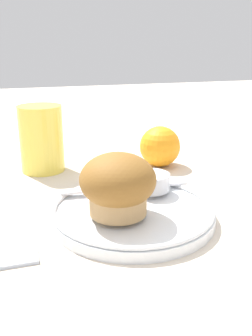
% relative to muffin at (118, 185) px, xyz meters
% --- Properties ---
extents(ground_plane, '(3.00, 3.00, 0.00)m').
position_rel_muffin_xyz_m(ground_plane, '(0.03, 0.04, -0.06)').
color(ground_plane, beige).
extents(plate, '(0.22, 0.22, 0.02)m').
position_rel_muffin_xyz_m(plate, '(0.02, 0.02, -0.05)').
color(plate, white).
rests_on(plate, ground_plane).
extents(muffin, '(0.09, 0.09, 0.08)m').
position_rel_muffin_xyz_m(muffin, '(0.00, 0.00, 0.00)').
color(muffin, tan).
rests_on(muffin, plate).
extents(cream_ramekin, '(0.05, 0.05, 0.02)m').
position_rel_muffin_xyz_m(cream_ramekin, '(0.07, 0.06, -0.03)').
color(cream_ramekin, silver).
rests_on(cream_ramekin, plate).
extents(berry_pair, '(0.02, 0.01, 0.01)m').
position_rel_muffin_xyz_m(berry_pair, '(0.00, 0.04, -0.03)').
color(berry_pair, maroon).
rests_on(berry_pair, plate).
extents(butter_knife, '(0.19, 0.03, 0.00)m').
position_rel_muffin_xyz_m(butter_knife, '(0.03, 0.08, -0.04)').
color(butter_knife, silver).
rests_on(butter_knife, plate).
extents(orange_fruit, '(0.08, 0.08, 0.08)m').
position_rel_muffin_xyz_m(orange_fruit, '(0.14, 0.21, -0.02)').
color(orange_fruit, orange).
rests_on(orange_fruit, ground_plane).
extents(juice_glass, '(0.08, 0.08, 0.12)m').
position_rel_muffin_xyz_m(juice_glass, '(-0.07, 0.25, 0.00)').
color(juice_glass, '#EAD14C').
rests_on(juice_glass, ground_plane).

